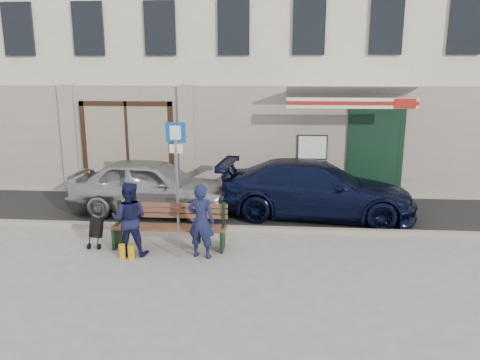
# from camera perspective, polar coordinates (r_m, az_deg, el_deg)

# --- Properties ---
(ground) EXTENTS (80.00, 80.00, 0.00)m
(ground) POSITION_cam_1_polar(r_m,az_deg,el_deg) (9.54, -3.51, -9.20)
(ground) COLOR #9E9991
(ground) RESTS_ON ground
(asphalt_lane) EXTENTS (60.00, 3.20, 0.01)m
(asphalt_lane) POSITION_cam_1_polar(r_m,az_deg,el_deg) (12.43, -1.52, -3.75)
(asphalt_lane) COLOR #282828
(asphalt_lane) RESTS_ON ground
(curb) EXTENTS (60.00, 0.18, 0.12)m
(curb) POSITION_cam_1_polar(r_m,az_deg,el_deg) (10.91, -2.41, -5.92)
(curb) COLOR #9E9384
(curb) RESTS_ON ground
(building) EXTENTS (20.00, 8.27, 10.00)m
(building) POSITION_cam_1_polar(r_m,az_deg,el_deg) (17.28, 0.38, 17.68)
(building) COLOR beige
(building) RESTS_ON ground
(car_silver) EXTENTS (4.34, 1.99, 1.44)m
(car_silver) POSITION_cam_1_polar(r_m,az_deg,el_deg) (12.29, -10.65, -0.71)
(car_silver) COLOR #A8A7AC
(car_silver) RESTS_ON ground
(car_navy) EXTENTS (5.07, 2.47, 1.42)m
(car_navy) POSITION_cam_1_polar(r_m,az_deg,el_deg) (11.95, 9.24, -1.11)
(car_navy) COLOR black
(car_navy) RESTS_ON ground
(parking_sign) EXTENTS (0.46, 0.09, 2.49)m
(parking_sign) POSITION_cam_1_polar(r_m,az_deg,el_deg) (10.81, -7.76, 2.56)
(parking_sign) COLOR gray
(parking_sign) RESTS_ON ground
(bench) EXTENTS (2.40, 1.17, 0.98)m
(bench) POSITION_cam_1_polar(r_m,az_deg,el_deg) (9.90, -8.89, -5.66)
(bench) COLOR brown
(bench) RESTS_ON ground
(man) EXTENTS (0.61, 0.47, 1.50)m
(man) POSITION_cam_1_polar(r_m,az_deg,el_deg) (9.24, -4.76, -5.01)
(man) COLOR #161A3C
(man) RESTS_ON ground
(woman) EXTENTS (0.75, 0.59, 1.50)m
(woman) POSITION_cam_1_polar(r_m,az_deg,el_deg) (9.60, -13.34, -4.63)
(woman) COLOR #121434
(woman) RESTS_ON ground
(stroller) EXTENTS (0.29, 0.39, 0.88)m
(stroller) POSITION_cam_1_polar(r_m,az_deg,el_deg) (10.32, -17.14, -5.72)
(stroller) COLOR black
(stroller) RESTS_ON ground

